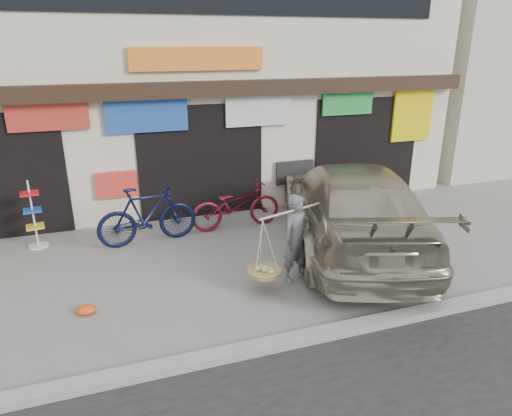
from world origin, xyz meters
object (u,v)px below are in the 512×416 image
object	(u,v)px
display_rack	(34,221)
bike_2	(236,205)
bike_1	(147,215)
suv	(351,205)
street_vendor	(297,242)

from	to	relation	value
display_rack	bike_2	bearing A→B (deg)	-4.23
bike_2	display_rack	world-z (taller)	display_rack
bike_2	bike_1	bearing A→B (deg)	94.37
bike_1	suv	bearing A→B (deg)	-114.82
suv	bike_1	bearing A→B (deg)	-1.28
bike_2	suv	xyz separation A→B (m)	(2.01, -1.61, 0.32)
street_vendor	bike_1	distance (m)	3.41
street_vendor	suv	bearing A→B (deg)	15.21
bike_1	suv	world-z (taller)	suv
bike_1	bike_2	size ratio (longest dim) A/B	1.00
display_rack	suv	bearing A→B (deg)	-17.13
bike_1	display_rack	xyz separation A→B (m)	(-2.23, 0.54, -0.04)
suv	display_rack	size ratio (longest dim) A/B	4.44
street_vendor	display_rack	distance (m)	5.47
display_rack	bike_1	bearing A→B (deg)	-13.61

